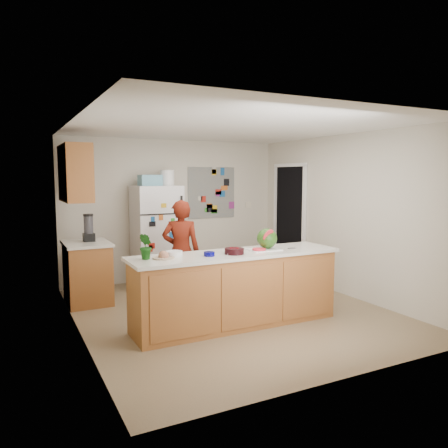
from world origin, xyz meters
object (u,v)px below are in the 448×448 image
cherry_bowl (234,251)px  person (181,252)px  refrigerator (157,236)px  watermelon (267,238)px

cherry_bowl → person: bearing=97.8°
refrigerator → watermelon: (0.71, -2.35, 0.21)m
refrigerator → cherry_bowl: refrigerator is taller
refrigerator → cherry_bowl: (0.18, -2.46, 0.11)m
cherry_bowl → watermelon: bearing=11.4°
watermelon → cherry_bowl: 0.56m
refrigerator → person: bearing=-90.0°
watermelon → cherry_bowl: size_ratio=1.11×
watermelon → person: bearing=120.5°
person → watermelon: person is taller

